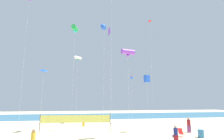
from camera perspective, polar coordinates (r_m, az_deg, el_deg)
ocean_band at (r=49.53m, az=-7.63°, el=-14.31°), size 120.00×20.00×0.01m
beachgoer_white_shirt at (r=29.49m, az=-9.03°, el=-15.56°), size 0.39×0.39×1.70m
beachgoer_navy_shirt at (r=18.69m, az=19.62°, el=-18.49°), size 0.39×0.39×1.70m
beachgoer_mustard_shirt at (r=17.01m, az=-23.79°, el=-19.31°), size 0.37×0.37×1.61m
beachgoer_maroon_shirt at (r=25.52m, az=23.24°, el=-15.60°), size 0.43×0.43×1.87m
folding_beach_chair at (r=22.42m, az=21.11°, el=-18.02°), size 0.52×0.65×0.89m
trash_barrel at (r=22.75m, az=26.45°, el=-17.66°), size 0.64×0.64×0.83m
volleyball_net at (r=23.34m, az=-11.43°, el=-15.21°), size 8.58×0.70×2.40m
beach_handbag at (r=21.90m, az=19.16°, el=-19.22°), size 0.33×0.17×0.27m
kite_blue_diamond at (r=18.37m, az=-20.90°, el=-0.15°), size 0.89×0.90×7.01m
kite_violet_tube at (r=20.72m, az=5.10°, el=5.65°), size 1.66×0.89×9.75m
kite_red_diamond at (r=38.46m, az=11.91°, el=14.22°), size 0.75×0.75×20.24m
kite_green_tube at (r=27.07m, az=-11.72°, el=12.74°), size 1.05×1.51×14.61m
kite_blue_inflatable at (r=33.56m, az=6.24°, el=-2.52°), size 0.99×1.44×8.54m
kite_white_tube at (r=33.33m, az=-10.85°, el=3.80°), size 1.44×1.28×11.97m
kite_blue_delta at (r=27.59m, az=-2.51°, el=13.60°), size 1.05×0.73×15.41m
kite_blue_box at (r=24.67m, az=11.02°, el=-2.76°), size 0.75×0.75×7.36m
kite_violet_delta at (r=36.57m, az=-0.64°, el=12.17°), size 0.41×1.77×18.52m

